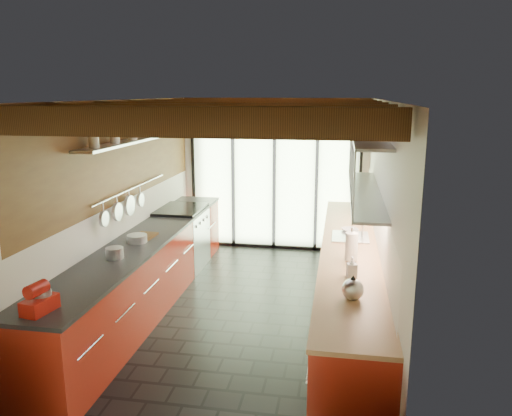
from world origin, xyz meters
name	(u,v)px	position (x,y,z in m)	size (l,w,h in m)	color
ground	(245,312)	(0.00, 0.00, 0.00)	(5.50, 5.50, 0.00)	black
room_shell	(244,182)	(0.00, 0.00, 1.65)	(5.50, 5.50, 5.50)	silver
ceiling_beams	(249,111)	(0.00, 0.38, 2.46)	(3.14, 5.06, 4.90)	#593316
glass_door	(274,155)	(0.00, 2.69, 1.66)	(2.95, 0.10, 2.90)	#C6EAAD
left_counter	(147,271)	(-1.28, 0.00, 0.46)	(0.68, 5.00, 0.92)	#A32414
range_stove	(182,238)	(-1.28, 1.45, 0.47)	(0.66, 0.90, 0.97)	silver
right_counter	(349,284)	(1.27, 0.00, 0.46)	(0.68, 5.00, 0.92)	#A32414
sink_assembly	(351,234)	(1.29, 0.40, 0.96)	(0.45, 0.52, 0.43)	silver
upper_cabinets_right	(367,165)	(1.43, 0.30, 1.85)	(0.34, 3.00, 3.00)	silver
left_wall_fixtures	(131,159)	(-1.47, 0.14, 1.88)	(0.28, 2.60, 0.96)	silver
stand_mixer	(40,300)	(-1.27, -2.24, 1.02)	(0.22, 0.32, 0.27)	#B1180E
pot_large	(115,253)	(-1.27, -0.86, 0.98)	(0.19, 0.19, 0.12)	silver
pot_small	(137,239)	(-1.27, -0.25, 0.97)	(0.24, 0.24, 0.09)	silver
cutting_board	(144,236)	(-1.27, -0.04, 0.93)	(0.24, 0.34, 0.03)	brown
kettle	(353,288)	(1.27, -1.54, 1.02)	(0.25, 0.27, 0.23)	silver
paper_towel	(351,247)	(1.27, -0.49, 1.07)	(0.17, 0.17, 0.36)	white
soap_bottle	(352,267)	(1.27, -1.00, 1.02)	(0.09, 0.10, 0.21)	silver
bowl	(350,230)	(1.27, 0.64, 0.95)	(0.21, 0.21, 0.05)	silver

